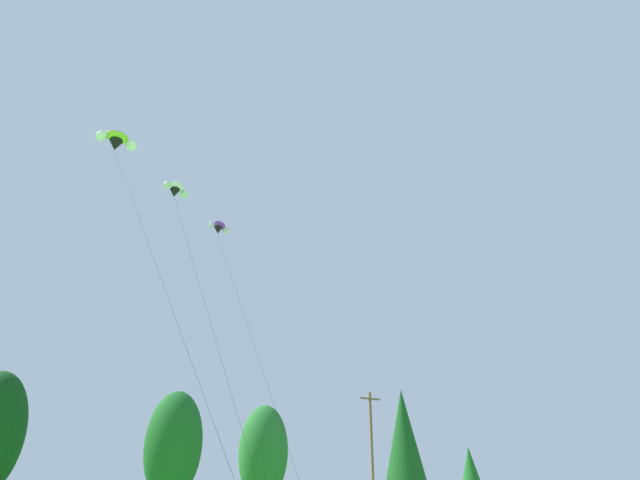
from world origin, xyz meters
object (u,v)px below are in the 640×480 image
at_px(utility_pole, 372,457).
at_px(parafoil_kite_far_purple, 219,228).
at_px(parafoil_kite_high_lime_white, 116,141).
at_px(parafoil_kite_mid_white, 175,190).

height_order(utility_pole, parafoil_kite_far_purple, parafoil_kite_far_purple).
distance_m(utility_pole, parafoil_kite_high_lime_white, 35.16).
xyz_separation_m(parafoil_kite_high_lime_white, parafoil_kite_mid_white, (4.74, 1.94, -1.55)).
bearing_deg(utility_pole, parafoil_kite_high_lime_white, -156.71).
bearing_deg(parafoil_kite_mid_white, utility_pole, 23.50).
relative_size(utility_pole, parafoil_kite_far_purple, 0.53).
bearing_deg(parafoil_kite_high_lime_white, parafoil_kite_mid_white, 22.25).
xyz_separation_m(utility_pole, parafoil_kite_high_lime_white, (-27.41, -11.80, 18.60)).
relative_size(utility_pole, parafoil_kite_mid_white, 0.54).
distance_m(parafoil_kite_mid_white, parafoil_kite_far_purple, 7.30).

